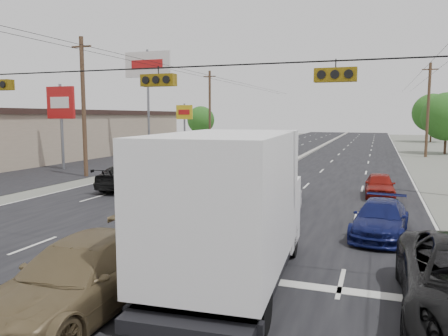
{
  "coord_description": "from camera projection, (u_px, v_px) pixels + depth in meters",
  "views": [
    {
      "loc": [
        7.58,
        -11.5,
        4.42
      ],
      "look_at": [
        1.39,
        6.02,
        2.2
      ],
      "focal_mm": 35.0,
      "sensor_mm": 36.0,
      "label": 1
    }
  ],
  "objects": [
    {
      "name": "utility_pole_right_c",
      "position": [
        428.0,
        109.0,
        46.51
      ],
      "size": [
        1.6,
        0.3,
        10.0
      ],
      "color": "#422D1E",
      "rests_on": "ground"
    },
    {
      "name": "pole_sign_far",
      "position": [
        184.0,
        116.0,
        56.01
      ],
      "size": [
        2.2,
        0.25,
        6.0
      ],
      "color": "slate",
      "rests_on": "ground"
    },
    {
      "name": "center_median",
      "position": [
        293.0,
        161.0,
        41.87
      ],
      "size": [
        0.5,
        160.0,
        0.2
      ],
      "primitive_type": "cube",
      "color": "gray",
      "rests_on": "ground"
    },
    {
      "name": "tree_right_mid",
      "position": [
        447.0,
        117.0,
        50.45
      ],
      "size": [
        5.6,
        5.6,
        7.14
      ],
      "color": "#382619",
      "rests_on": "ground"
    },
    {
      "name": "tree_right_far",
      "position": [
        432.0,
        113.0,
        73.45
      ],
      "size": [
        6.4,
        6.4,
        8.16
      ],
      "color": "#382619",
      "rests_on": "ground"
    },
    {
      "name": "parking_lot",
      "position": [
        112.0,
        161.0,
        42.82
      ],
      "size": [
        10.0,
        42.0,
        0.02
      ],
      "primitive_type": "cube",
      "color": "black",
      "rests_on": "ground"
    },
    {
      "name": "box_truck",
      "position": [
        233.0,
        208.0,
        11.25
      ],
      "size": [
        3.28,
        8.07,
        4.01
      ],
      "rotation": [
        0.0,
        0.0,
        0.07
      ],
      "color": "black",
      "rests_on": "ground"
    },
    {
      "name": "utility_pole_left_c",
      "position": [
        210.0,
        110.0,
        54.77
      ],
      "size": [
        1.6,
        0.3,
        10.0
      ],
      "color": "#422D1E",
      "rests_on": "ground"
    },
    {
      "name": "red_sedan",
      "position": [
        244.0,
        208.0,
        17.83
      ],
      "size": [
        1.76,
        4.3,
        1.39
      ],
      "primitive_type": "imported",
      "rotation": [
        0.0,
        0.0,
        -0.07
      ],
      "color": "#B10A23",
      "rests_on": "ground"
    },
    {
      "name": "ground",
      "position": [
        119.0,
        257.0,
        13.79
      ],
      "size": [
        200.0,
        200.0,
        0.0
      ],
      "primitive_type": "plane",
      "color": "#606356",
      "rests_on": "ground"
    },
    {
      "name": "queue_car_d",
      "position": [
        380.0,
        219.0,
        16.04
      ],
      "size": [
        2.27,
        4.62,
        1.29
      ],
      "primitive_type": "imported",
      "rotation": [
        0.0,
        0.0,
        -0.11
      ],
      "color": "#0F154C",
      "rests_on": "ground"
    },
    {
      "name": "queue_car_a",
      "position": [
        270.0,
        187.0,
        22.47
      ],
      "size": [
        2.17,
        4.64,
        1.54
      ],
      "primitive_type": "imported",
      "rotation": [
        0.0,
        0.0,
        -0.08
      ],
      "color": "black",
      "rests_on": "ground"
    },
    {
      "name": "strip_mall",
      "position": [
        37.0,
        136.0,
        45.52
      ],
      "size": [
        12.0,
        42.0,
        4.6
      ],
      "primitive_type": "cube",
      "color": "tan",
      "rests_on": "ground"
    },
    {
      "name": "pole_sign_billboard",
      "position": [
        148.0,
        71.0,
        43.75
      ],
      "size": [
        5.0,
        0.25,
        11.0
      ],
      "color": "slate",
      "rests_on": "ground"
    },
    {
      "name": "oncoming_far",
      "position": [
        238.0,
        163.0,
        34.43
      ],
      "size": [
        2.37,
        5.06,
        1.4
      ],
      "primitive_type": "imported",
      "rotation": [
        0.0,
        0.0,
        3.13
      ],
      "color": "#ABAEB3",
      "rests_on": "ground"
    },
    {
      "name": "tan_sedan",
      "position": [
        81.0,
        277.0,
        9.81
      ],
      "size": [
        2.3,
        5.63,
        1.63
      ],
      "primitive_type": "imported",
      "rotation": [
        0.0,
        0.0,
        -0.0
      ],
      "color": "brown",
      "rests_on": "ground"
    },
    {
      "name": "oncoming_near",
      "position": [
        129.0,
        177.0,
        26.35
      ],
      "size": [
        2.19,
        5.2,
        1.5
      ],
      "primitive_type": "imported",
      "rotation": [
        0.0,
        0.0,
        3.16
      ],
      "color": "black",
      "rests_on": "ground"
    },
    {
      "name": "queue_car_b",
      "position": [
        276.0,
        205.0,
        18.41
      ],
      "size": [
        1.48,
        4.23,
        1.39
      ],
      "primitive_type": "imported",
      "rotation": [
        0.0,
        0.0,
        0.0
      ],
      "color": "white",
      "rests_on": "ground"
    },
    {
      "name": "utility_pole_left_b",
      "position": [
        84.0,
        106.0,
        31.36
      ],
      "size": [
        1.6,
        0.3,
        10.0
      ],
      "color": "#422D1E",
      "rests_on": "ground"
    },
    {
      "name": "tree_left_far",
      "position": [
        201.0,
        120.0,
        76.8
      ],
      "size": [
        4.8,
        4.8,
        6.12
      ],
      "color": "#382619",
      "rests_on": "ground"
    },
    {
      "name": "queue_car_e",
      "position": [
        380.0,
        185.0,
        23.85
      ],
      "size": [
        1.67,
        3.85,
        1.29
      ],
      "primitive_type": "imported",
      "rotation": [
        0.0,
        0.0,
        0.04
      ],
      "color": "maroon",
      "rests_on": "ground"
    },
    {
      "name": "road_surface",
      "position": [
        293.0,
        162.0,
        41.88
      ],
      "size": [
        20.0,
        160.0,
        0.02
      ],
      "primitive_type": "cube",
      "color": "black",
      "rests_on": "ground"
    },
    {
      "name": "pole_sign_mid",
      "position": [
        61.0,
        107.0,
        35.66
      ],
      "size": [
        2.6,
        0.25,
        7.0
      ],
      "color": "slate",
      "rests_on": "ground"
    },
    {
      "name": "traffic_signals",
      "position": [
        155.0,
        79.0,
        12.68
      ],
      "size": [
        25.0,
        0.3,
        0.54
      ],
      "color": "black",
      "rests_on": "ground"
    }
  ]
}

